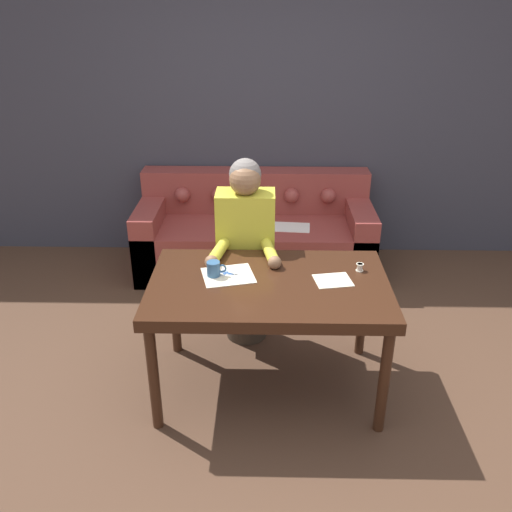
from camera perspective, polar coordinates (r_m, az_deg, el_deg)
The scene contains 10 objects.
ground_plane at distance 3.37m, azimuth 2.19°, elevation -14.58°, with size 16.00×16.00×0.00m, color #4C3323.
wall_back at distance 4.77m, azimuth 2.10°, elevation 15.22°, with size 8.00×0.06×2.60m.
dining_table at distance 3.08m, azimuth 1.37°, elevation -3.96°, with size 1.35×0.84×0.73m.
couch at distance 4.68m, azimuth -0.11°, elevation 2.18°, with size 1.96×0.80×0.81m.
person at distance 3.57m, azimuth -1.08°, elevation 0.22°, with size 0.45×0.56×1.28m.
pattern_paper_main at distance 3.11m, azimuth -2.95°, elevation -2.05°, with size 0.34×0.31×0.00m.
pattern_paper_offcut at distance 3.08m, azimuth 8.10°, elevation -2.56°, with size 0.23×0.20×0.00m.
scissors at distance 3.12m, azimuth -2.77°, elevation -1.90°, with size 0.20×0.11×0.01m.
mug at distance 3.09m, azimuth -4.46°, elevation -1.38°, with size 0.11×0.08×0.09m.
thread_spool at distance 3.21m, azimuth 10.87°, elevation -1.17°, with size 0.04×0.04×0.05m.
Camera 1 is at (-0.07, -2.56, 2.20)m, focal length 38.00 mm.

